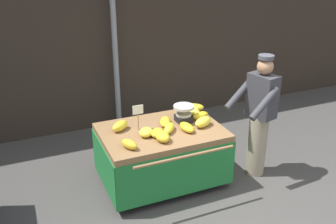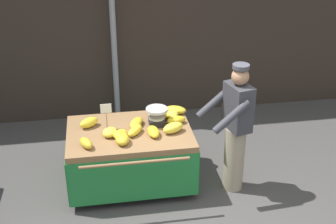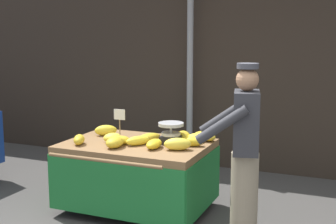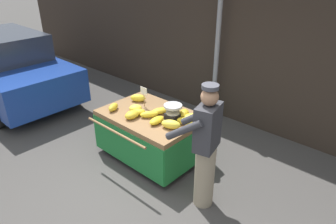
# 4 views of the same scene
# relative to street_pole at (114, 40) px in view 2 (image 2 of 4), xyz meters

# --- Properties ---
(back_wall) EXTENTS (16.00, 0.24, 3.74)m
(back_wall) POSITION_rel_street_pole_xyz_m (0.65, 0.32, 0.47)
(back_wall) COLOR #332821
(back_wall) RESTS_ON ground
(street_pole) EXTENTS (0.09, 0.09, 2.81)m
(street_pole) POSITION_rel_street_pole_xyz_m (0.00, 0.00, 0.00)
(street_pole) COLOR gray
(street_pole) RESTS_ON ground
(banana_cart) EXTENTS (1.59, 1.30, 0.79)m
(banana_cart) POSITION_rel_street_pole_xyz_m (0.06, -1.84, -0.83)
(banana_cart) COLOR olive
(banana_cart) RESTS_ON ground
(weighing_scale) EXTENTS (0.28, 0.28, 0.23)m
(weighing_scale) POSITION_rel_street_pole_xyz_m (0.42, -1.73, -0.50)
(weighing_scale) COLOR black
(weighing_scale) RESTS_ON banana_cart
(price_sign) EXTENTS (0.14, 0.01, 0.34)m
(price_sign) POSITION_rel_street_pole_xyz_m (-0.22, -1.72, -0.37)
(price_sign) COLOR #997A51
(price_sign) RESTS_ON banana_cart
(banana_bunch_0) EXTENTS (0.16, 0.29, 0.10)m
(banana_bunch_0) POSITION_rel_street_pole_xyz_m (0.34, -2.00, -0.57)
(banana_bunch_0) COLOR gold
(banana_bunch_0) RESTS_ON banana_cart
(banana_bunch_1) EXTENTS (0.26, 0.33, 0.09)m
(banana_bunch_1) POSITION_rel_street_pole_xyz_m (0.16, -1.73, -0.57)
(banana_bunch_1) COLOR gold
(banana_bunch_1) RESTS_ON banana_cart
(banana_bunch_2) EXTENTS (0.26, 0.29, 0.10)m
(banana_bunch_2) POSITION_rel_street_pole_xyz_m (0.12, -1.94, -0.57)
(banana_bunch_2) COLOR yellow
(banana_bunch_2) RESTS_ON banana_cart
(banana_bunch_3) EXTENTS (0.25, 0.26, 0.10)m
(banana_bunch_3) POSITION_rel_street_pole_xyz_m (-0.07, -1.99, -0.57)
(banana_bunch_3) COLOR gold
(banana_bunch_3) RESTS_ON banana_cart
(banana_bunch_4) EXTENTS (0.20, 0.26, 0.11)m
(banana_bunch_4) POSITION_rel_street_pole_xyz_m (-0.48, -2.16, -0.56)
(banana_bunch_4) COLOR gold
(banana_bunch_4) RESTS_ON banana_cart
(banana_bunch_5) EXTENTS (0.28, 0.18, 0.10)m
(banana_bunch_5) POSITION_rel_street_pole_xyz_m (0.67, -1.75, -0.57)
(banana_bunch_5) COLOR gold
(banana_bunch_5) RESTS_ON banana_cart
(banana_bunch_6) EXTENTS (0.24, 0.26, 0.12)m
(banana_bunch_6) POSITION_rel_street_pole_xyz_m (0.51, -1.57, -0.56)
(banana_bunch_6) COLOR gold
(banana_bunch_6) RESTS_ON banana_cart
(banana_bunch_7) EXTENTS (0.32, 0.26, 0.13)m
(banana_bunch_7) POSITION_rel_street_pole_xyz_m (0.60, -1.97, -0.55)
(banana_bunch_7) COLOR yellow
(banana_bunch_7) RESTS_ON banana_cart
(banana_bunch_8) EXTENTS (0.29, 0.25, 0.13)m
(banana_bunch_8) POSITION_rel_street_pole_xyz_m (-0.44, -1.65, -0.55)
(banana_bunch_8) COLOR yellow
(banana_bunch_8) RESTS_ON banana_cart
(banana_bunch_9) EXTENTS (0.33, 0.26, 0.11)m
(banana_bunch_9) POSITION_rel_street_pole_xyz_m (0.72, -1.45, -0.56)
(banana_bunch_9) COLOR gold
(banana_bunch_9) RESTS_ON banana_cart
(banana_bunch_10) EXTENTS (0.17, 0.25, 0.12)m
(banana_bunch_10) POSITION_rel_street_pole_xyz_m (-0.05, -2.13, -0.56)
(banana_bunch_10) COLOR gold
(banana_bunch_10) RESTS_ON banana_cart
(banana_bunch_11) EXTENTS (0.20, 0.26, 0.11)m
(banana_bunch_11) POSITION_rel_street_pole_xyz_m (0.65, -1.59, -0.56)
(banana_bunch_11) COLOR yellow
(banana_bunch_11) RESTS_ON banana_cart
(banana_bunch_12) EXTENTS (0.25, 0.26, 0.11)m
(banana_bunch_12) POSITION_rel_street_pole_xyz_m (-0.19, -1.94, -0.56)
(banana_bunch_12) COLOR yellow
(banana_bunch_12) RESTS_ON banana_cart
(vendor_person) EXTENTS (0.66, 0.61, 1.71)m
(vendor_person) POSITION_rel_street_pole_xyz_m (1.34, -2.16, -0.53)
(vendor_person) COLOR gray
(vendor_person) RESTS_ON ground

